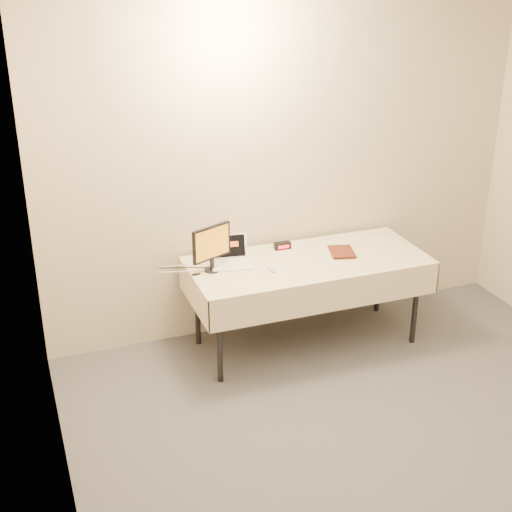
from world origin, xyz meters
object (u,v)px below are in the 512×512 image
object	(u,v)px
book	(331,239)
table	(308,267)
monitor	(212,245)
laptop	(230,257)

from	to	relation	value
book	table	bearing A→B (deg)	-153.26
table	monitor	bearing A→B (deg)	174.99
laptop	monitor	size ratio (longest dim) A/B	0.95
monitor	book	xyz separation A→B (m)	(0.97, -0.02, -0.09)
book	monitor	bearing A→B (deg)	-166.52
table	laptop	xyz separation A→B (m)	(-0.59, 0.15, 0.11)
laptop	book	world-z (taller)	book
table	monitor	world-z (taller)	monitor
table	monitor	distance (m)	0.81
laptop	monitor	distance (m)	0.25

